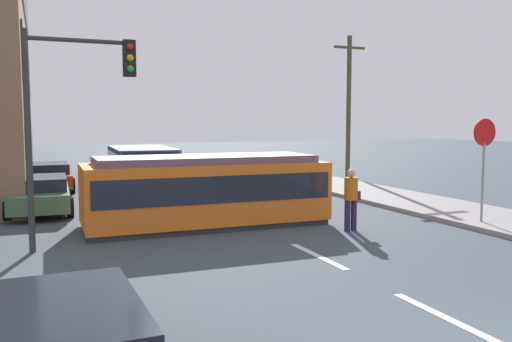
# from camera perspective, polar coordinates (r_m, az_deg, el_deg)

# --- Properties ---
(ground_plane) EXTENTS (120.00, 120.00, 0.00)m
(ground_plane) POSITION_cam_1_polar(r_m,az_deg,el_deg) (15.37, -0.57, -5.69)
(ground_plane) COLOR #3D4952
(lane_stripe_1) EXTENTS (0.16, 2.40, 0.01)m
(lane_stripe_1) POSITION_cam_1_polar(r_m,az_deg,el_deg) (8.69, 19.85, -14.66)
(lane_stripe_1) COLOR silver
(lane_stripe_1) RESTS_ON ground
(lane_stripe_2) EXTENTS (0.16, 2.40, 0.01)m
(lane_stripe_2) POSITION_cam_1_polar(r_m,az_deg,el_deg) (11.82, 6.64, -9.05)
(lane_stripe_2) COLOR silver
(lane_stripe_2) RESTS_ON ground
(lane_stripe_3) EXTENTS (0.16, 2.40, 0.01)m
(lane_stripe_3) POSITION_cam_1_polar(r_m,az_deg,el_deg) (21.29, -6.81, -2.65)
(lane_stripe_3) COLOR silver
(lane_stripe_3) RESTS_ON ground
(lane_stripe_4) EXTENTS (0.16, 2.40, 0.01)m
(lane_stripe_4) POSITION_cam_1_polar(r_m,az_deg,el_deg) (27.08, -10.16, -1.00)
(lane_stripe_4) COLOR silver
(lane_stripe_4) RESTS_ON ground
(streetcar_tram) EXTENTS (6.73, 2.58, 1.98)m
(streetcar_tram) POSITION_cam_1_polar(r_m,az_deg,el_deg) (15.10, -5.41, -1.98)
(streetcar_tram) COLOR orange
(streetcar_tram) RESTS_ON ground
(city_bus) EXTENTS (2.68, 5.43, 1.79)m
(city_bus) POSITION_cam_1_polar(r_m,az_deg,el_deg) (24.47, -12.16, 0.71)
(city_bus) COLOR #333D8C
(city_bus) RESTS_ON ground
(pedestrian_crossing) EXTENTS (0.51, 0.36, 1.67)m
(pedestrian_crossing) POSITION_cam_1_polar(r_m,az_deg,el_deg) (14.45, 10.17, -2.68)
(pedestrian_crossing) COLOR #2C2045
(pedestrian_crossing) RESTS_ON ground
(parked_sedan_mid) EXTENTS (2.04, 4.22, 1.19)m
(parked_sedan_mid) POSITION_cam_1_polar(r_m,az_deg,el_deg) (18.46, -22.17, -2.28)
(parked_sedan_mid) COLOR #406344
(parked_sedan_mid) RESTS_ON ground
(parked_sedan_far) EXTENTS (2.03, 4.35, 1.19)m
(parked_sedan_far) POSITION_cam_1_polar(r_m,az_deg,el_deg) (24.32, -21.43, -0.52)
(parked_sedan_far) COLOR #AB240A
(parked_sedan_far) RESTS_ON ground
(stop_sign) EXTENTS (0.76, 0.07, 2.88)m
(stop_sign) POSITION_cam_1_polar(r_m,az_deg,el_deg) (16.04, 23.27, 2.24)
(stop_sign) COLOR gray
(stop_sign) RESTS_ON sidewalk_curb_right
(traffic_light_mast) EXTENTS (2.45, 0.33, 4.95)m
(traffic_light_mast) POSITION_cam_1_polar(r_m,az_deg,el_deg) (12.78, -19.10, 7.35)
(traffic_light_mast) COLOR #333333
(traffic_light_mast) RESTS_ON ground
(utility_pole_mid) EXTENTS (1.80, 0.24, 7.37)m
(utility_pole_mid) POSITION_cam_1_polar(r_m,az_deg,el_deg) (28.34, 9.91, 7.09)
(utility_pole_mid) COLOR brown
(utility_pole_mid) RESTS_ON ground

